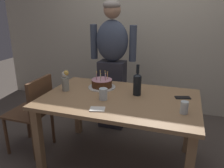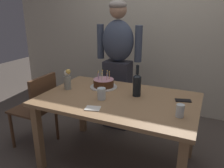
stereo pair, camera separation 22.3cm
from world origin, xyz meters
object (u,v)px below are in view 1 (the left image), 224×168
object	(u,v)px
dining_chair	(34,109)
birthday_cake	(102,84)
water_glass_far	(184,107)
napkin_stack	(97,109)
wine_bottle	(137,83)
flower_vase	(65,80)
water_glass_near	(103,94)
person_man_bearded	(112,65)
cell_phone	(183,98)

from	to	relation	value
dining_chair	birthday_cake	bearing A→B (deg)	113.65
water_glass_far	napkin_stack	world-z (taller)	water_glass_far
wine_bottle	flower_vase	size ratio (longest dim) A/B	1.41
napkin_stack	dining_chair	xyz separation A→B (m)	(-0.85, 0.24, -0.23)
water_glass_near	person_man_bearded	xyz separation A→B (m)	(-0.19, 0.84, 0.08)
flower_vase	dining_chair	size ratio (longest dim) A/B	0.25
water_glass_near	wine_bottle	size ratio (longest dim) A/B	0.36
wine_bottle	dining_chair	size ratio (longest dim) A/B	0.36
birthday_cake	napkin_stack	xyz separation A→B (m)	(0.16, -0.54, -0.04)
flower_vase	water_glass_near	bearing A→B (deg)	-13.12
napkin_stack	person_man_bearded	size ratio (longest dim) A/B	0.08
water_glass_far	person_man_bearded	xyz separation A→B (m)	(-0.92, 0.90, 0.08)
wine_bottle	cell_phone	xyz separation A→B (m)	(0.44, 0.06, -0.12)
water_glass_near	cell_phone	bearing A→B (deg)	21.22
flower_vase	wine_bottle	bearing A→B (deg)	8.78
water_glass_near	dining_chair	bearing A→B (deg)	179.16
water_glass_far	dining_chair	bearing A→B (deg)	177.02
napkin_stack	flower_vase	xyz separation A→B (m)	(-0.49, 0.33, 0.11)
person_man_bearded	dining_chair	bearing A→B (deg)	52.66
water_glass_near	water_glass_far	distance (m)	0.74
birthday_cake	cell_phone	distance (m)	0.85
wine_bottle	person_man_bearded	bearing A→B (deg)	127.12
wine_bottle	flower_vase	bearing A→B (deg)	-171.22
water_glass_far	flower_vase	bearing A→B (deg)	171.61
person_man_bearded	dining_chair	world-z (taller)	person_man_bearded
person_man_bearded	dining_chair	size ratio (longest dim) A/B	1.90
person_man_bearded	wine_bottle	bearing A→B (deg)	127.12
birthday_cake	napkin_stack	world-z (taller)	birthday_cake
birthday_cake	water_glass_near	size ratio (longest dim) A/B	2.67
water_glass_far	cell_phone	size ratio (longest dim) A/B	0.73
napkin_stack	flower_vase	bearing A→B (deg)	145.83
wine_bottle	napkin_stack	xyz separation A→B (m)	(-0.25, -0.45, -0.12)
person_man_bearded	cell_phone	bearing A→B (deg)	148.36
flower_vase	dining_chair	world-z (taller)	flower_vase
person_man_bearded	water_glass_near	bearing A→B (deg)	102.68
dining_chair	person_man_bearded	bearing A→B (deg)	142.66
water_glass_near	cell_phone	distance (m)	0.77
napkin_stack	birthday_cake	bearing A→B (deg)	106.83
cell_phone	water_glass_far	bearing A→B (deg)	-103.50
water_glass_near	cell_phone	size ratio (longest dim) A/B	0.77
flower_vase	dining_chair	bearing A→B (deg)	-164.90
water_glass_far	napkin_stack	xyz separation A→B (m)	(-0.70, -0.16, -0.05)
birthday_cake	napkin_stack	distance (m)	0.56
water_glass_far	dining_chair	world-z (taller)	dining_chair
flower_vase	napkin_stack	bearing A→B (deg)	-34.17
birthday_cake	water_glass_far	xyz separation A→B (m)	(0.87, -0.38, 0.01)
dining_chair	water_glass_far	bearing A→B (deg)	87.02
birthday_cake	dining_chair	world-z (taller)	birthday_cake
birthday_cake	wine_bottle	bearing A→B (deg)	-12.34
birthday_cake	wine_bottle	xyz separation A→B (m)	(0.41, -0.09, 0.08)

